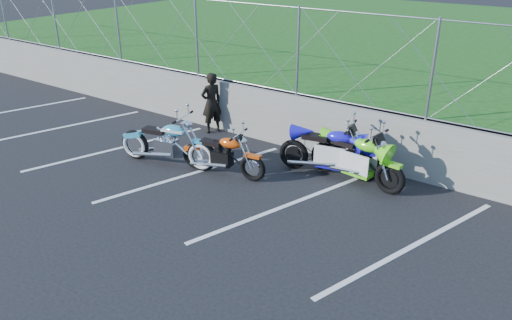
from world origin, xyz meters
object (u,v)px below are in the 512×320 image
Objects in this scene: sportbike_blue at (330,153)px; cruiser_turquoise at (168,145)px; sportbike_green at (357,160)px; person_standing at (211,103)px; naked_orange at (224,156)px.

cruiser_turquoise is at bearing -164.06° from sportbike_blue.
sportbike_blue is at bearing -174.13° from sportbike_green.
person_standing is at bearing 91.51° from cruiser_turquoise.
naked_orange is 0.89× the size of sportbike_blue.
sportbike_green is (2.45, 1.28, 0.07)m from naked_orange.
sportbike_blue is (1.83, 1.29, 0.07)m from naked_orange.
sportbike_green is at bearing 103.46° from person_standing.
cruiser_turquoise is 1.50× the size of person_standing.
sportbike_blue reaches higher than sportbike_green.
sportbike_blue is 3.74m from person_standing.
cruiser_turquoise is 4.08m from sportbike_green.
sportbike_green is at bearing -11.88° from sportbike_blue.
sportbike_blue is at bearing 102.40° from person_standing.
person_standing is (-4.31, 0.55, 0.29)m from sportbike_green.
cruiser_turquoise is 1.35m from naked_orange.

